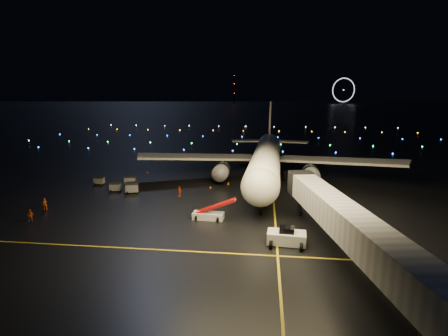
{
  "coord_description": "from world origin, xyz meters",
  "views": [
    {
      "loc": [
        10.33,
        -45.52,
        17.07
      ],
      "look_at": [
        3.53,
        12.0,
        5.0
      ],
      "focal_mm": 28.0,
      "sensor_mm": 36.0,
      "label": 1
    }
  ],
  "objects": [
    {
      "name": "baggage_cart_1",
      "position": [
        -13.42,
        12.6,
        0.86
      ],
      "size": [
        2.43,
        2.13,
        1.72
      ],
      "primitive_type": "cube",
      "rotation": [
        0.0,
        0.0,
        0.44
      ],
      "color": "gray",
      "rests_on": "ground"
    },
    {
      "name": "baggage_cart_4",
      "position": [
        -21.72,
        17.47,
        0.76
      ],
      "size": [
        1.83,
        1.31,
        1.52
      ],
      "primitive_type": "cube",
      "rotation": [
        0.0,
        0.0,
        -0.04
      ],
      "color": "gray",
      "rests_on": "ground"
    },
    {
      "name": "belt_loader",
      "position": [
        2.66,
        0.53,
        1.54
      ],
      "size": [
        6.45,
        2.14,
        3.08
      ],
      "primitive_type": null,
      "rotation": [
        0.0,
        0.0,
        -0.07
      ],
      "color": "silver",
      "rests_on": "ground"
    },
    {
      "name": "baggage_cart_3",
      "position": [
        -16.52,
        13.12,
        0.81
      ],
      "size": [
        2.08,
        1.59,
        1.62
      ],
      "primitive_type": "cube",
      "rotation": [
        0.0,
        0.0,
        0.14
      ],
      "color": "gray",
      "rests_on": "ground"
    },
    {
      "name": "radio_mast",
      "position": [
        -60.0,
        740.0,
        32.0
      ],
      "size": [
        1.8,
        1.8,
        64.0
      ],
      "primitive_type": "cylinder",
      "color": "black",
      "rests_on": "ground"
    },
    {
      "name": "airliner",
      "position": [
        10.79,
        26.87,
        7.72
      ],
      "size": [
        56.35,
        53.73,
        15.43
      ],
      "primitive_type": null,
      "rotation": [
        0.0,
        0.0,
        -0.04
      ],
      "color": "white",
      "rests_on": "ground"
    },
    {
      "name": "lane_centre",
      "position": [
        12.0,
        15.0,
        0.01
      ],
      "size": [
        0.25,
        80.0,
        0.02
      ],
      "primitive_type": "cube",
      "color": "yellow",
      "rests_on": "ground"
    },
    {
      "name": "safety_cone_1",
      "position": [
        6.02,
        26.42,
        0.26
      ],
      "size": [
        0.51,
        0.51,
        0.52
      ],
      "primitive_type": "cone",
      "rotation": [
        0.0,
        0.0,
        0.12
      ],
      "color": "orange",
      "rests_on": "ground"
    },
    {
      "name": "pushback_tug",
      "position": [
        13.1,
        -6.71,
        1.06
      ],
      "size": [
        4.61,
        2.69,
        2.11
      ],
      "primitive_type": "cube",
      "rotation": [
        0.0,
        0.0,
        -0.08
      ],
      "color": "silver",
      "rests_on": "ground"
    },
    {
      "name": "safety_cone_0",
      "position": [
        3.4,
        20.24,
        0.26
      ],
      "size": [
        0.51,
        0.51,
        0.52
      ],
      "primitive_type": "cone",
      "rotation": [
        0.0,
        0.0,
        -0.11
      ],
      "color": "orange",
      "rests_on": "ground"
    },
    {
      "name": "ferris_wheel",
      "position": [
        170.0,
        720.0,
        26.0
      ],
      "size": [
        49.33,
        16.8,
        52.0
      ],
      "primitive_type": null,
      "rotation": [
        0.0,
        0.0,
        0.26
      ],
      "color": "black",
      "rests_on": "ground"
    },
    {
      "name": "safety_cone_3",
      "position": [
        -15.59,
        27.94,
        0.27
      ],
      "size": [
        0.56,
        0.56,
        0.55
      ],
      "primitive_type": "cone",
      "rotation": [
        0.0,
        0.0,
        -0.17
      ],
      "color": "orange",
      "rests_on": "ground"
    },
    {
      "name": "crew_a",
      "position": [
        -22.6,
        1.62,
        0.9
      ],
      "size": [
        0.78,
        0.75,
        1.81
      ],
      "primitive_type": "imported",
      "rotation": [
        0.0,
        0.0,
        0.69
      ],
      "color": "#F15815",
      "rests_on": "ground"
    },
    {
      "name": "lane_cross",
      "position": [
        -5.0,
        -10.0,
        0.01
      ],
      "size": [
        60.0,
        0.25,
        0.02
      ],
      "primitive_type": "cube",
      "color": "yellow",
      "rests_on": "ground"
    },
    {
      "name": "crew_b",
      "position": [
        -21.45,
        -3.36,
        0.88
      ],
      "size": [
        1.03,
        0.92,
        1.75
      ],
      "primitive_type": "imported",
      "rotation": [
        0.0,
        0.0,
        0.36
      ],
      "color": "#F15815",
      "rests_on": "ground"
    },
    {
      "name": "taxiway_lights",
      "position": [
        0.0,
        106.0,
        0.18
      ],
      "size": [
        164.0,
        92.0,
        0.36
      ],
      "primitive_type": null,
      "color": "black",
      "rests_on": "ground"
    },
    {
      "name": "crew_c",
      "position": [
        -4.09,
        11.07,
        0.89
      ],
      "size": [
        1.1,
        0.97,
        1.78
      ],
      "primitive_type": "imported",
      "rotation": [
        0.0,
        0.0,
        -0.63
      ],
      "color": "#F15815",
      "rests_on": "ground"
    },
    {
      "name": "jet_bridge",
      "position": [
        20.75,
        -24.5,
        3.3
      ],
      "size": [
        14.0,
        58.0,
        6.6
      ],
      "primitive_type": null,
      "color": "#A3A3A6",
      "rests_on": "ground"
    },
    {
      "name": "baggage_cart_0",
      "position": [
        -15.6,
        17.92,
        0.89
      ],
      "size": [
        2.35,
        1.88,
        1.77
      ],
      "primitive_type": "cube",
      "rotation": [
        0.0,
        0.0,
        0.22
      ],
      "color": "gray",
      "rests_on": "ground"
    },
    {
      "name": "baggage_cart_2",
      "position": [
        -13.09,
        12.37,
        0.94
      ],
      "size": [
        2.59,
        2.17,
        1.88
      ],
      "primitive_type": "cube",
      "rotation": [
        0.0,
        0.0,
        0.32
      ],
      "color": "gray",
      "rests_on": "ground"
    },
    {
      "name": "safety_cone_2",
      "position": [
        0.35,
        17.14,
        0.22
      ],
      "size": [
        0.48,
        0.48,
        0.44
      ],
      "primitive_type": "cone",
      "rotation": [
        0.0,
        0.0,
        -0.26
      ],
      "color": "orange",
      "rests_on": "ground"
    },
    {
      "name": "ground",
      "position": [
        0.0,
        300.0,
        0.0
      ],
      "size": [
        2000.0,
        2000.0,
        0.0
      ],
      "primitive_type": "plane",
      "color": "black",
      "rests_on": "ground"
    }
  ]
}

